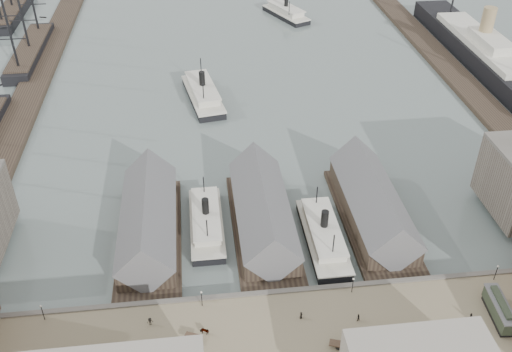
{
  "coord_description": "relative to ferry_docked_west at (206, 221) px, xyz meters",
  "views": [
    {
      "loc": [
        -13.57,
        -84.45,
        86.89
      ],
      "look_at": [
        0.0,
        30.0,
        6.0
      ],
      "focal_mm": 40.0,
      "sensor_mm": 36.0,
      "label": 1
    }
  ],
  "objects": [
    {
      "name": "ocean_steamer",
      "position": [
        105.0,
        83.65,
        2.26
      ],
      "size": [
        13.92,
        101.71,
        20.34
      ],
      "color": "black",
      "rests_on": "ground"
    },
    {
      "name": "ferry_docked_west",
      "position": [
        0.0,
        0.0,
        0.0
      ],
      "size": [
        7.59,
        25.3,
        9.04
      ],
      "color": "black",
      "rests_on": "ground"
    },
    {
      "name": "ferry_shed_center",
      "position": [
        13.0,
        -1.76,
        2.52
      ],
      "size": [
        14.0,
        42.0,
        12.6
      ],
      "color": "#2D231C",
      "rests_on": "ground"
    },
    {
      "name": "ferry_open_mid",
      "position": [
        41.42,
        139.53,
        0.13
      ],
      "size": [
        18.36,
        27.78,
        9.59
      ],
      "rotation": [
        0.0,
        0.0,
        0.42
      ],
      "color": "black",
      "rests_on": "ground"
    },
    {
      "name": "lamp_post_near_e",
      "position": [
        28.0,
        -25.63,
        2.6
      ],
      "size": [
        0.44,
        0.44,
        3.92
      ],
      "color": "black",
      "rests_on": "quay"
    },
    {
      "name": "east_wharf",
      "position": [
        91.0,
        71.37,
        -1.32
      ],
      "size": [
        10.0,
        180.0,
        1.6
      ],
      "primitive_type": "cube",
      "color": "#2D231C",
      "rests_on": "ground"
    },
    {
      "name": "ferry_shed_west",
      "position": [
        -13.0,
        -1.76,
        2.52
      ],
      "size": [
        14.0,
        42.0,
        12.6
      ],
      "color": "#2D231C",
      "rests_on": "ground"
    },
    {
      "name": "ground",
      "position": [
        13.0,
        -18.63,
        -2.12
      ],
      "size": [
        900.0,
        900.0,
        0.0
      ],
      "primitive_type": "plane",
      "color": "slate",
      "rests_on": "ground"
    },
    {
      "name": "ferry_shed_east",
      "position": [
        39.0,
        -1.76,
        2.52
      ],
      "size": [
        14.0,
        42.0,
        12.6
      ],
      "color": "#2D231C",
      "rests_on": "ground"
    },
    {
      "name": "lamp_post_far_w",
      "position": [
        -32.0,
        -25.63,
        2.6
      ],
      "size": [
        0.44,
        0.44,
        3.92
      ],
      "color": "black",
      "rests_on": "quay"
    },
    {
      "name": "ferry_docked_east",
      "position": [
        26.0,
        -8.0,
        0.09
      ],
      "size": [
        7.91,
        26.37,
        9.42
      ],
      "color": "black",
      "rests_on": "ground"
    },
    {
      "name": "lamp_post_near_w",
      "position": [
        -2.0,
        -25.63,
        2.6
      ],
      "size": [
        0.44,
        0.44,
        3.92
      ],
      "color": "black",
      "rests_on": "quay"
    },
    {
      "name": "horse_cart_right",
      "position": [
        23.46,
        -37.89,
        0.65
      ],
      "size": [
        4.76,
        2.87,
        1.47
      ],
      "rotation": [
        0.0,
        0.0,
        1.24
      ],
      "color": "black",
      "rests_on": "quay"
    },
    {
      "name": "pedestrian_7",
      "position": [
        45.33,
        -43.1,
        0.76
      ],
      "size": [
        1.31,
        1.17,
        1.76
      ],
      "primitive_type": "imported",
      "rotation": [
        0.0,
        0.0,
        5.7
      ],
      "color": "black",
      "rests_on": "quay"
    },
    {
      "name": "pedestrian_8",
      "position": [
        48.59,
        -35.25,
        0.79
      ],
      "size": [
        0.53,
        1.1,
        1.82
      ],
      "primitive_type": "imported",
      "rotation": [
        0.0,
        0.0,
        4.62
      ],
      "color": "black",
      "rests_on": "quay"
    },
    {
      "name": "pedestrian_2",
      "position": [
        -11.92,
        -29.23,
        0.77
      ],
      "size": [
        1.22,
        0.8,
        1.77
      ],
      "primitive_type": "imported",
      "rotation": [
        0.0,
        0.0,
        0.13
      ],
      "color": "black",
      "rests_on": "quay"
    },
    {
      "name": "ferry_open_near",
      "position": [
        1.94,
        64.96,
        0.37
      ],
      "size": [
        13.71,
        30.8,
        10.62
      ],
      "rotation": [
        0.0,
        0.0,
        0.17
      ],
      "color": "black",
      "rests_on": "ground"
    },
    {
      "name": "seawall",
      "position": [
        13.0,
        -23.83,
        -0.97
      ],
      "size": [
        180.0,
        1.2,
        2.3
      ],
      "primitive_type": "cube",
      "color": "#59544C",
      "rests_on": "ground"
    },
    {
      "name": "horse_cart_center",
      "position": [
        -2.55,
        -33.05,
        0.7
      ],
      "size": [
        4.93,
        3.01,
        1.62
      ],
      "rotation": [
        0.0,
        0.0,
        1.16
      ],
      "color": "black",
      "rests_on": "quay"
    },
    {
      "name": "tram",
      "position": [
        53.96,
        -35.21,
        1.82
      ],
      "size": [
        3.63,
        10.81,
        3.78
      ],
      "rotation": [
        0.0,
        0.0,
        -0.08
      ],
      "color": "black",
      "rests_on": "quay"
    },
    {
      "name": "horse_cart_left",
      "position": [
        -18.95,
        -34.53,
        0.71
      ],
      "size": [
        4.85,
        2.51,
        1.64
      ],
      "rotation": [
        0.0,
        0.0,
        1.32
      ],
      "color": "black",
      "rests_on": "quay"
    },
    {
      "name": "lamp_post_far_e",
      "position": [
        58.0,
        -25.63,
        2.6
      ],
      "size": [
        0.44,
        0.44,
        3.92
      ],
      "color": "black",
      "rests_on": "quay"
    },
    {
      "name": "pedestrian_5",
      "position": [
        28.74,
        -36.32,
        0.75
      ],
      "size": [
        0.78,
        0.74,
        1.73
      ],
      "primitive_type": "imported",
      "rotation": [
        0.0,
        0.0,
        3.77
      ],
      "color": "black",
      "rests_on": "quay"
    },
    {
      "name": "sailing_ship_far",
      "position": [
        -78.27,
        156.91,
        0.69
      ],
      "size": [
        9.47,
        52.58,
        38.91
      ],
      "color": "black",
      "rests_on": "ground"
    },
    {
      "name": "pedestrian_4",
      "position": [
        16.63,
        -31.01,
        0.67
      ],
      "size": [
        0.85,
        0.91,
        1.57
      ],
      "primitive_type": "imported",
      "rotation": [
        0.0,
        0.0,
        0.95
      ],
      "color": "black",
      "rests_on": "quay"
    },
    {
      "name": "pedestrian_6",
      "position": [
        27.26,
        -32.87,
        0.69
      ],
      "size": [
        0.94,
        0.84,
        1.61
      ],
      "primitive_type": "imported",
      "rotation": [
        0.0,
        0.0,
        3.49
      ],
      "color": "black",
      "rests_on": "quay"
    },
    {
      "name": "west_wharf",
      "position": [
        -55.0,
        81.37,
        -1.32
      ],
      "size": [
        10.0,
        220.0,
        1.6
      ],
      "primitive_type": "cube",
      "color": "#2D231C",
      "rests_on": "ground"
    },
    {
      "name": "sailing_ship_mid",
      "position": [
        -61.29,
        108.48,
        0.52
      ],
      "size": [
        8.96,
        51.79,
        36.85
      ],
      "color": "black",
      "rests_on": "ground"
    }
  ]
}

